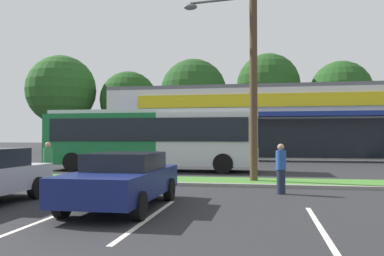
# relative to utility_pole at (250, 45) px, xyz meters

# --- Properties ---
(grass_median) EXTENTS (56.00, 2.20, 0.12)m
(grass_median) POSITION_rel_utility_pole_xyz_m (-3.62, -0.02, -5.38)
(grass_median) COLOR #427A2D
(grass_median) RESTS_ON ground_plane
(curb_lip) EXTENTS (56.00, 0.24, 0.12)m
(curb_lip) POSITION_rel_utility_pole_xyz_m (-3.62, -1.24, -5.38)
(curb_lip) COLOR gray
(curb_lip) RESTS_ON ground_plane
(parking_stripe_1) EXTENTS (0.12, 4.80, 0.01)m
(parking_stripe_1) POSITION_rel_utility_pole_xyz_m (-4.20, -8.26, -5.44)
(parking_stripe_1) COLOR silver
(parking_stripe_1) RESTS_ON ground_plane
(parking_stripe_2) EXTENTS (0.12, 4.80, 0.01)m
(parking_stripe_2) POSITION_rel_utility_pole_xyz_m (-2.00, -7.25, -5.44)
(parking_stripe_2) COLOR silver
(parking_stripe_2) RESTS_ON ground_plane
(parking_stripe_3) EXTENTS (0.12, 4.80, 0.01)m
(parking_stripe_3) POSITION_rel_utility_pole_xyz_m (1.62, -7.70, -5.44)
(parking_stripe_3) COLOR silver
(parking_stripe_3) RESTS_ON ground_plane
(storefront_building) EXTENTS (27.60, 14.41, 6.01)m
(storefront_building) POSITION_rel_utility_pole_xyz_m (1.39, 22.51, -2.43)
(storefront_building) COLOR silver
(storefront_building) RESTS_ON ground_plane
(tree_far_left) EXTENTS (8.33, 8.33, 11.66)m
(tree_far_left) POSITION_rel_utility_pole_xyz_m (-23.52, 29.31, 2.04)
(tree_far_left) COLOR #473323
(tree_far_left) RESTS_ON ground_plane
(tree_left) EXTENTS (6.97, 6.97, 9.79)m
(tree_left) POSITION_rel_utility_pole_xyz_m (-15.63, 31.13, 0.85)
(tree_left) COLOR #473323
(tree_left) RESTS_ON ground_plane
(tree_mid_left) EXTENTS (7.36, 7.36, 10.55)m
(tree_mid_left) POSITION_rel_utility_pole_xyz_m (-7.19, 28.66, 1.42)
(tree_mid_left) COLOR #473323
(tree_mid_left) RESTS_ON ground_plane
(tree_mid) EXTENTS (7.15, 7.15, 11.29)m
(tree_mid) POSITION_rel_utility_pole_xyz_m (1.08, 30.71, 2.26)
(tree_mid) COLOR #473323
(tree_mid) RESTS_ON ground_plane
(tree_mid_right) EXTENTS (6.67, 6.67, 10.11)m
(tree_mid_right) POSITION_rel_utility_pole_xyz_m (8.88, 30.29, 1.33)
(tree_mid_right) COLOR #473323
(tree_mid_right) RESTS_ON ground_plane
(utility_pole) EXTENTS (3.09, 2.40, 10.19)m
(utility_pole) POSITION_rel_utility_pole_xyz_m (0.00, 0.00, 0.00)
(utility_pole) COLOR #4C3826
(utility_pole) RESTS_ON ground_plane
(city_bus) EXTENTS (11.40, 2.70, 3.25)m
(city_bus) POSITION_rel_utility_pole_xyz_m (-5.41, 5.06, -3.68)
(city_bus) COLOR #196638
(city_bus) RESTS_ON ground_plane
(car_3) EXTENTS (4.75, 1.91, 1.48)m
(car_3) POSITION_rel_utility_pole_xyz_m (-11.56, 10.78, -4.68)
(car_3) COLOR black
(car_3) RESTS_ON ground_plane
(car_4) EXTENTS (2.01, 4.60, 1.40)m
(car_4) POSITION_rel_utility_pole_xyz_m (-3.04, -6.09, -4.71)
(car_4) COLOR navy
(car_4) RESTS_ON ground_plane
(pedestrian_near_bench) EXTENTS (0.32, 0.32, 1.59)m
(pedestrian_near_bench) POSITION_rel_utility_pole_xyz_m (1.06, -2.84, -4.64)
(pedestrian_near_bench) COLOR #1E2338
(pedestrian_near_bench) RESTS_ON ground_plane
(pedestrian_by_pole) EXTENTS (0.33, 0.33, 1.63)m
(pedestrian_by_pole) POSITION_rel_utility_pole_xyz_m (-7.16, -2.50, -4.62)
(pedestrian_by_pole) COLOR #1E2338
(pedestrian_by_pole) RESTS_ON ground_plane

